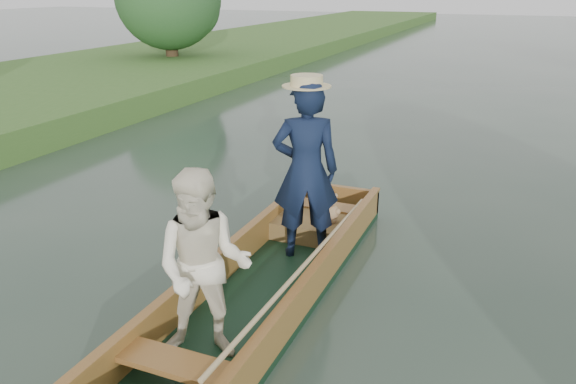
% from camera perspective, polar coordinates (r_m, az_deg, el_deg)
% --- Properties ---
extents(ground, '(120.00, 120.00, 0.00)m').
position_cam_1_polar(ground, '(5.89, -2.29, -10.59)').
color(ground, '#283D30').
rests_on(ground, ground).
extents(trees_far, '(22.98, 4.79, 4.49)m').
position_cam_1_polar(trees_far, '(17.04, 14.74, 18.32)').
color(trees_far, '#47331E').
rests_on(trees_far, ground).
extents(punt, '(1.12, 5.00, 2.12)m').
position_cam_1_polar(punt, '(5.59, -2.12, -4.52)').
color(punt, black).
rests_on(punt, ground).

